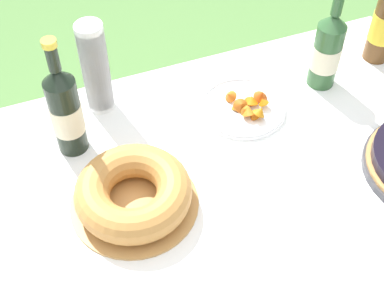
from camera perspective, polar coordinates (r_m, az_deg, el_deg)
The scene contains 7 objects.
garden_table at distance 1.27m, azimuth -0.64°, elevation -10.43°, with size 1.71×1.09×0.68m.
tablecloth at distance 1.23m, azimuth -0.65°, elevation -9.31°, with size 1.72×1.10×0.10m.
bundt_cake at distance 1.23m, azimuth -6.28°, elevation -5.23°, with size 0.30×0.30×0.09m.
cup_stack at distance 1.41m, azimuth -10.27°, elevation 7.96°, with size 0.07×0.07×0.27m.
cider_bottle_green at distance 1.52m, azimuth 14.22°, elevation 9.69°, with size 0.08×0.08×0.31m.
juice_bottle_red at distance 1.31m, azimuth -13.34°, elevation 3.48°, with size 0.08×0.08×0.33m.
snack_plate_left at distance 1.46m, azimuth 5.57°, elevation 4.01°, with size 0.24×0.24×0.06m.
Camera 1 is at (-0.23, -0.63, 1.71)m, focal length 50.00 mm.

